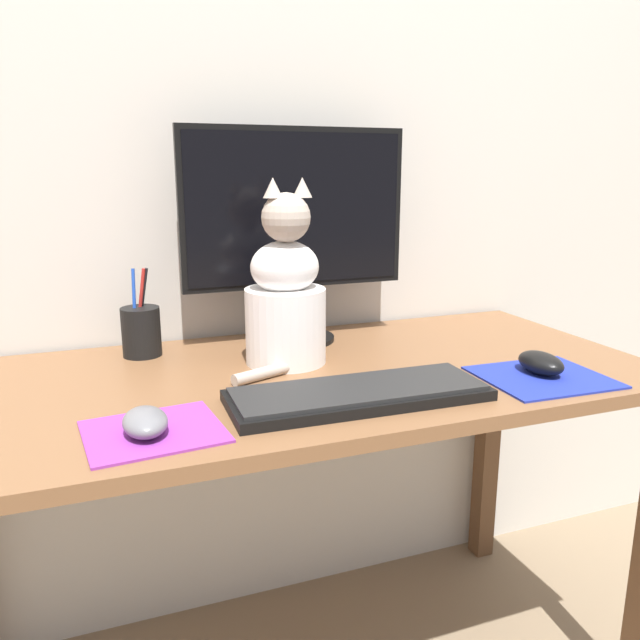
{
  "coord_description": "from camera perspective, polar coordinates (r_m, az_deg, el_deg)",
  "views": [
    {
      "loc": [
        -0.36,
        -1.06,
        1.08
      ],
      "look_at": [
        0.03,
        -0.05,
        0.82
      ],
      "focal_mm": 35.0,
      "sensor_mm": 36.0,
      "label": 1
    }
  ],
  "objects": [
    {
      "name": "wall_back",
      "position": [
        1.46,
        -6.85,
        20.15
      ],
      "size": [
        7.0,
        0.04,
        2.5
      ],
      "color": "beige",
      "rests_on": "ground_plane"
    },
    {
      "name": "desk",
      "position": [
        1.22,
        -2.03,
        -9.19
      ],
      "size": [
        1.37,
        0.63,
        0.71
      ],
      "color": "brown",
      "rests_on": "ground_plane"
    },
    {
      "name": "monitor",
      "position": [
        1.35,
        -2.26,
        8.94
      ],
      "size": [
        0.5,
        0.17,
        0.46
      ],
      "color": "black",
      "rests_on": "desk"
    },
    {
      "name": "keyboard",
      "position": [
        1.04,
        3.55,
        -6.75
      ],
      "size": [
        0.44,
        0.17,
        0.02
      ],
      "rotation": [
        0.0,
        0.0,
        -0.03
      ],
      "color": "black",
      "rests_on": "desk"
    },
    {
      "name": "mousepad_left",
      "position": [
        0.95,
        -14.97,
        -9.83
      ],
      "size": [
        0.21,
        0.19,
        0.0
      ],
      "rotation": [
        0.0,
        0.0,
        0.1
      ],
      "color": "purple",
      "rests_on": "desk"
    },
    {
      "name": "mousepad_right",
      "position": [
        1.22,
        19.67,
        -4.95
      ],
      "size": [
        0.23,
        0.2,
        0.0
      ],
      "rotation": [
        0.0,
        0.0,
        -0.03
      ],
      "color": "#1E2D9E",
      "rests_on": "desk"
    },
    {
      "name": "computer_mouse_left",
      "position": [
        0.94,
        -15.69,
        -8.97
      ],
      "size": [
        0.06,
        0.1,
        0.04
      ],
      "color": "slate",
      "rests_on": "mousepad_left"
    },
    {
      "name": "computer_mouse_right",
      "position": [
        1.23,
        19.54,
        -3.71
      ],
      "size": [
        0.06,
        0.1,
        0.04
      ],
      "color": "black",
      "rests_on": "mousepad_right"
    },
    {
      "name": "cat",
      "position": [
        1.21,
        -3.01,
        2.17
      ],
      "size": [
        0.22,
        0.2,
        0.36
      ],
      "rotation": [
        0.0,
        0.0,
        0.02
      ],
      "color": "white",
      "rests_on": "desk"
    },
    {
      "name": "pen_cup",
      "position": [
        1.33,
        -16.03,
        -0.95
      ],
      "size": [
        0.08,
        0.08,
        0.18
      ],
      "color": "black",
      "rests_on": "desk"
    }
  ]
}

